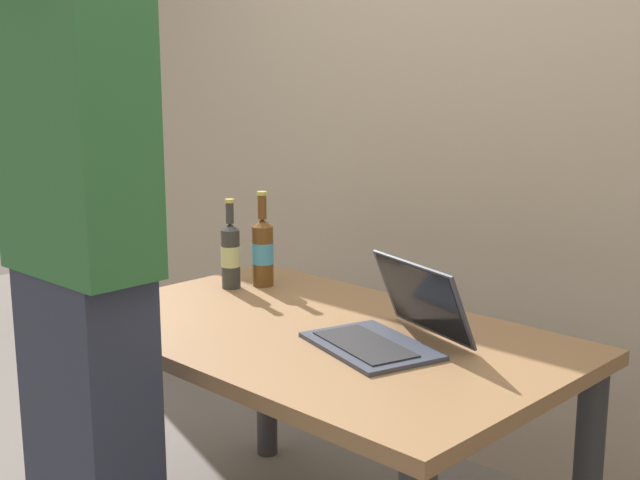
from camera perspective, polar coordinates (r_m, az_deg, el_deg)
desk at (r=2.31m, az=-0.10°, el=-8.72°), size 1.37×0.85×0.71m
laptop at (r=2.14m, az=4.87°, el=-6.00°), size 0.42×0.41×0.21m
beer_bottle_green at (r=2.68m, az=-6.19°, el=-0.94°), size 0.06×0.06×0.29m
beer_bottle_brown at (r=2.70m, az=-3.98°, el=-0.71°), size 0.07×0.07×0.31m
person_figure at (r=1.92m, az=-16.08°, el=-2.29°), size 0.38×0.29×1.81m
back_wall at (r=2.87m, az=12.59°, el=9.34°), size 6.00×0.10×2.60m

